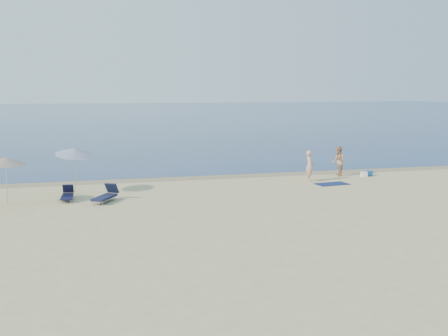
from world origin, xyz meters
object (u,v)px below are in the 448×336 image
at_px(person_left, 309,166).
at_px(person_right, 338,161).
at_px(umbrella_near, 75,152).
at_px(blue_cooler, 368,173).

distance_m(person_left, person_right, 2.69).
bearing_deg(umbrella_near, blue_cooler, -16.21).
height_order(person_left, person_right, person_right).
height_order(person_right, umbrella_near, umbrella_near).
distance_m(person_left, umbrella_near, 12.36).
height_order(blue_cooler, umbrella_near, umbrella_near).
relative_size(person_left, blue_cooler, 3.88).
distance_m(person_right, blue_cooler, 1.88).
bearing_deg(person_left, blue_cooler, -67.66).
bearing_deg(blue_cooler, umbrella_near, -179.20).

